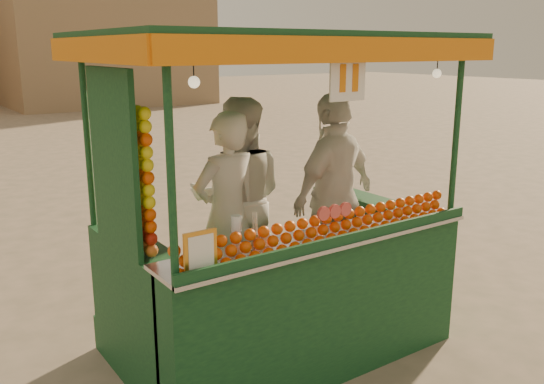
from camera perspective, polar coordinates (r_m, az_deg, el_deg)
ground at (r=5.25m, az=-0.36°, el=-15.58°), size 90.00×90.00×0.00m
building_right at (r=29.38m, az=-16.18°, el=13.26°), size 9.00×6.00×5.00m
juice_cart at (r=4.90m, az=0.51°, el=-6.49°), size 2.98×1.93×2.71m
vendor_left at (r=4.96m, az=-4.44°, el=-2.29°), size 0.69×0.49×1.78m
vendor_middle at (r=5.31m, az=-3.35°, el=-0.70°), size 1.15×1.09×1.87m
vendor_right at (r=5.37m, az=6.16°, el=-0.38°), size 1.20×0.72×1.90m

